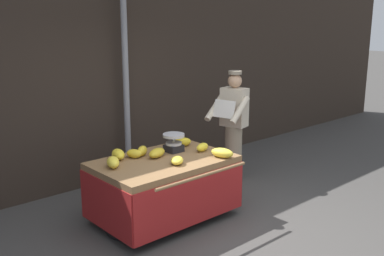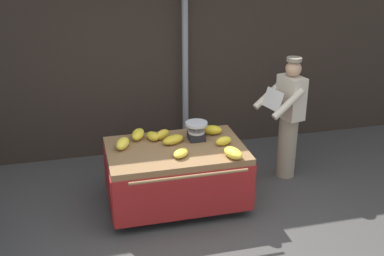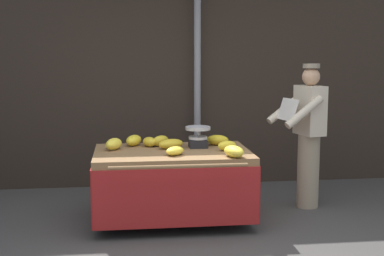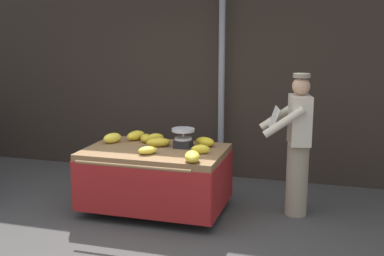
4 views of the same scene
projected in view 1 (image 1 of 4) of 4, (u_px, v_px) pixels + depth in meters
name	position (u px, v px, depth m)	size (l,w,h in m)	color
ground_plane	(231.00, 245.00, 5.11)	(60.00, 60.00, 0.00)	#423F3D
back_wall	(95.00, 66.00, 6.72)	(16.00, 0.24, 3.57)	#332821
street_pole	(126.00, 84.00, 6.77)	(0.09, 0.09, 3.02)	gray
banana_cart	(164.00, 176.00, 5.61)	(1.69, 1.29, 0.80)	olive
weighing_scale	(174.00, 143.00, 5.85)	(0.28, 0.28, 0.23)	black
banana_bunch_0	(157.00, 153.00, 5.64)	(0.15, 0.30, 0.11)	gold
banana_bunch_1	(222.00, 153.00, 5.62)	(0.16, 0.29, 0.12)	yellow
banana_bunch_2	(182.00, 142.00, 6.11)	(0.15, 0.25, 0.12)	gold
banana_bunch_3	(113.00, 162.00, 5.24)	(0.14, 0.26, 0.13)	yellow
banana_bunch_4	(142.00, 151.00, 5.69)	(0.11, 0.22, 0.12)	gold
banana_bunch_5	(118.00, 154.00, 5.56)	(0.15, 0.29, 0.12)	yellow
banana_bunch_6	(134.00, 154.00, 5.61)	(0.14, 0.20, 0.11)	gold
banana_bunch_7	(202.00, 147.00, 5.88)	(0.11, 0.21, 0.11)	yellow
banana_bunch_8	(177.00, 160.00, 5.37)	(0.15, 0.23, 0.09)	yellow
vendor_person	(233.00, 126.00, 6.89)	(0.66, 0.61, 1.71)	gray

